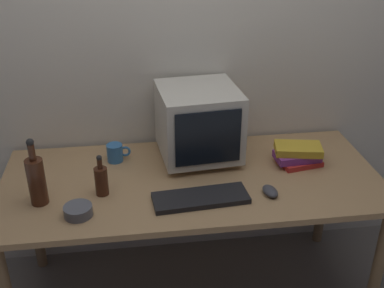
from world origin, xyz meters
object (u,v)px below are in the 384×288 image
Objects in this scene: crt_monitor at (198,123)px; bottle_tall at (36,180)px; bottle_short at (101,180)px; keyboard at (201,198)px; mug at (115,153)px; book_stack at (298,155)px; computer_mouse at (270,191)px; cd_spindle at (78,211)px.

bottle_tall is (-0.74, -0.32, -0.08)m from crt_monitor.
bottle_short is at bearing 7.12° from bottle_tall.
keyboard is 3.50× the size of mug.
crt_monitor reaches higher than bottle_tall.
book_stack reaches higher than keyboard.
bottle_tall is 1.27× the size of book_stack.
mug is at bearing 127.65° from keyboard.
keyboard is 0.55m from mug.
computer_mouse is 0.84m from cd_spindle.
crt_monitor reaches higher than keyboard.
bottle_short is 0.80× the size of book_stack.
computer_mouse is 0.80m from mug.
crt_monitor is 0.44m from mug.
bottle_short is at bearing 57.90° from cd_spindle.
computer_mouse is at bearing -8.27° from bottle_short.
keyboard is at bearing 169.62° from computer_mouse.
bottle_tall reaches higher than book_stack.
cd_spindle is (-0.84, -0.04, 0.00)m from computer_mouse.
bottle_tall is 0.27m from bottle_short.
bottle_short is 1.65× the size of cd_spindle.
crt_monitor reaches higher than bottle_short.
mug reaches higher than keyboard.
computer_mouse is 0.32× the size of bottle_tall.
book_stack is at bearing -9.48° from mug.
bottle_tall is 1.58× the size of bottle_short.
mug is at bearing 177.79° from crt_monitor.
book_stack reaches higher than computer_mouse.
bottle_short reaches higher than computer_mouse.
book_stack is at bearing 8.81° from bottle_short.
bottle_short is at bearing 161.01° from keyboard.
book_stack is (1.23, 0.18, -0.07)m from bottle_tall.
computer_mouse is at bearing -30.69° from mug.
crt_monitor reaches higher than book_stack.
crt_monitor is at bearing 113.51° from computer_mouse.
computer_mouse is at bearing -129.79° from book_stack.
bottle_tall is 0.23m from cd_spindle.
mug is 1.00× the size of cd_spindle.
bottle_short is 0.19m from cd_spindle.
bottle_short is (-0.43, 0.11, 0.06)m from keyboard.
computer_mouse is 0.40× the size of book_stack.
bottle_tall is at bearing -171.56° from book_stack.
crt_monitor is at bearing 164.43° from book_stack.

